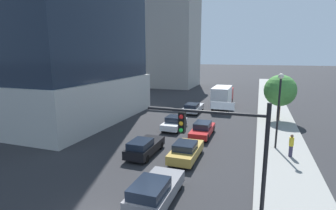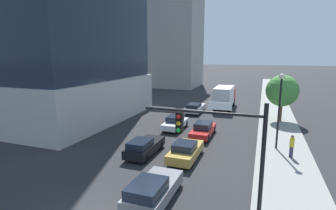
{
  "view_description": "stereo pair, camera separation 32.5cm",
  "coord_description": "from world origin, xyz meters",
  "px_view_note": "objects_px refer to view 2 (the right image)",
  "views": [
    {
      "loc": [
        6.61,
        -9.3,
        7.93
      ],
      "look_at": [
        -0.26,
        10.38,
        3.87
      ],
      "focal_mm": 27.94,
      "sensor_mm": 36.0,
      "label": 1
    },
    {
      "loc": [
        6.91,
        -9.19,
        7.93
      ],
      "look_at": [
        -0.26,
        10.38,
        3.87
      ],
      "focal_mm": 27.94,
      "sensor_mm": 36.0,
      "label": 2
    }
  ],
  "objects_px": {
    "traffic_light_pole": "(221,138)",
    "pedestrian_yellow_shirt": "(292,146)",
    "car_gray": "(153,190)",
    "box_truck": "(225,96)",
    "car_black": "(144,147)",
    "car_gold": "(186,151)",
    "street_lamp": "(280,101)",
    "car_silver": "(195,108)",
    "car_white": "(175,123)",
    "street_tree": "(282,91)",
    "car_red": "(203,129)",
    "construction_building": "(172,27)"
  },
  "relations": [
    {
      "from": "construction_building",
      "to": "car_black",
      "type": "height_order",
      "value": "construction_building"
    },
    {
      "from": "box_truck",
      "to": "street_lamp",
      "type": "bearing_deg",
      "value": -67.32
    },
    {
      "from": "box_truck",
      "to": "car_silver",
      "type": "bearing_deg",
      "value": -128.41
    },
    {
      "from": "traffic_light_pole",
      "to": "pedestrian_yellow_shirt",
      "type": "relative_size",
      "value": 3.33
    },
    {
      "from": "car_white",
      "to": "car_black",
      "type": "bearing_deg",
      "value": -90.0
    },
    {
      "from": "street_lamp",
      "to": "street_tree",
      "type": "distance_m",
      "value": 10.3
    },
    {
      "from": "street_lamp",
      "to": "box_truck",
      "type": "relative_size",
      "value": 0.82
    },
    {
      "from": "traffic_light_pole",
      "to": "car_gray",
      "type": "bearing_deg",
      "value": -177.2
    },
    {
      "from": "car_silver",
      "to": "car_white",
      "type": "xyz_separation_m",
      "value": [
        -0.0,
        -8.55,
        -0.0
      ]
    },
    {
      "from": "car_gray",
      "to": "box_truck",
      "type": "bearing_deg",
      "value": 90.0
    },
    {
      "from": "car_white",
      "to": "car_gray",
      "type": "bearing_deg",
      "value": -76.35
    },
    {
      "from": "car_silver",
      "to": "car_white",
      "type": "relative_size",
      "value": 1.15
    },
    {
      "from": "traffic_light_pole",
      "to": "car_silver",
      "type": "distance_m",
      "value": 23.49
    },
    {
      "from": "box_truck",
      "to": "car_white",
      "type": "bearing_deg",
      "value": -104.73
    },
    {
      "from": "car_black",
      "to": "car_gold",
      "type": "xyz_separation_m",
      "value": [
        3.36,
        0.25,
        -0.01
      ]
    },
    {
      "from": "car_silver",
      "to": "pedestrian_yellow_shirt",
      "type": "xyz_separation_m",
      "value": [
        10.94,
        -13.21,
        0.34
      ]
    },
    {
      "from": "traffic_light_pole",
      "to": "car_silver",
      "type": "relative_size",
      "value": 1.25
    },
    {
      "from": "car_white",
      "to": "car_silver",
      "type": "bearing_deg",
      "value": 90.0
    },
    {
      "from": "car_silver",
      "to": "car_black",
      "type": "xyz_separation_m",
      "value": [
        -0.0,
        -16.32,
        -0.01
      ]
    },
    {
      "from": "street_tree",
      "to": "pedestrian_yellow_shirt",
      "type": "height_order",
      "value": "street_tree"
    },
    {
      "from": "car_silver",
      "to": "pedestrian_yellow_shirt",
      "type": "bearing_deg",
      "value": -50.37
    },
    {
      "from": "street_tree",
      "to": "car_gold",
      "type": "xyz_separation_m",
      "value": [
        -7.36,
        -14.82,
        -3.04
      ]
    },
    {
      "from": "car_white",
      "to": "car_black",
      "type": "relative_size",
      "value": 0.92
    },
    {
      "from": "car_silver",
      "to": "car_black",
      "type": "height_order",
      "value": "car_black"
    },
    {
      "from": "construction_building",
      "to": "car_gray",
      "type": "xyz_separation_m",
      "value": [
        16.68,
        -50.51,
        -13.63
      ]
    },
    {
      "from": "car_black",
      "to": "car_white",
      "type": "bearing_deg",
      "value": 90.0
    },
    {
      "from": "traffic_light_pole",
      "to": "car_red",
      "type": "xyz_separation_m",
      "value": [
        -3.52,
        12.26,
        -3.33
      ]
    },
    {
      "from": "street_tree",
      "to": "car_gray",
      "type": "bearing_deg",
      "value": -109.21
    },
    {
      "from": "street_lamp",
      "to": "car_red",
      "type": "distance_m",
      "value": 7.62
    },
    {
      "from": "street_tree",
      "to": "car_gold",
      "type": "height_order",
      "value": "street_tree"
    },
    {
      "from": "box_truck",
      "to": "car_red",
      "type": "bearing_deg",
      "value": -90.0
    },
    {
      "from": "street_lamp",
      "to": "street_tree",
      "type": "height_order",
      "value": "street_lamp"
    },
    {
      "from": "street_lamp",
      "to": "car_gold",
      "type": "height_order",
      "value": "street_lamp"
    },
    {
      "from": "car_silver",
      "to": "car_white",
      "type": "distance_m",
      "value": 8.55
    },
    {
      "from": "traffic_light_pole",
      "to": "construction_building",
      "type": "bearing_deg",
      "value": 111.86
    },
    {
      "from": "car_gray",
      "to": "car_black",
      "type": "xyz_separation_m",
      "value": [
        -3.36,
        6.06,
        -0.03
      ]
    },
    {
      "from": "car_gray",
      "to": "pedestrian_yellow_shirt",
      "type": "relative_size",
      "value": 2.51
    },
    {
      "from": "car_white",
      "to": "car_gold",
      "type": "distance_m",
      "value": 8.25
    },
    {
      "from": "car_gray",
      "to": "car_gold",
      "type": "height_order",
      "value": "car_gray"
    },
    {
      "from": "street_tree",
      "to": "car_black",
      "type": "height_order",
      "value": "street_tree"
    },
    {
      "from": "box_truck",
      "to": "pedestrian_yellow_shirt",
      "type": "xyz_separation_m",
      "value": [
        7.58,
        -17.45,
        -0.81
      ]
    },
    {
      "from": "car_white",
      "to": "car_gray",
      "type": "relative_size",
      "value": 0.93
    },
    {
      "from": "car_gold",
      "to": "box_truck",
      "type": "relative_size",
      "value": 0.57
    },
    {
      "from": "car_white",
      "to": "pedestrian_yellow_shirt",
      "type": "distance_m",
      "value": 11.89
    },
    {
      "from": "street_lamp",
      "to": "car_black",
      "type": "distance_m",
      "value": 11.59
    },
    {
      "from": "car_gray",
      "to": "traffic_light_pole",
      "type": "bearing_deg",
      "value": 2.8
    },
    {
      "from": "car_black",
      "to": "car_red",
      "type": "height_order",
      "value": "car_red"
    },
    {
      "from": "street_tree",
      "to": "pedestrian_yellow_shirt",
      "type": "relative_size",
      "value": 3.07
    },
    {
      "from": "traffic_light_pole",
      "to": "street_tree",
      "type": "xyz_separation_m",
      "value": [
        3.84,
        20.95,
        -0.3
      ]
    },
    {
      "from": "car_gray",
      "to": "street_tree",
      "type": "bearing_deg",
      "value": 70.79
    }
  ]
}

